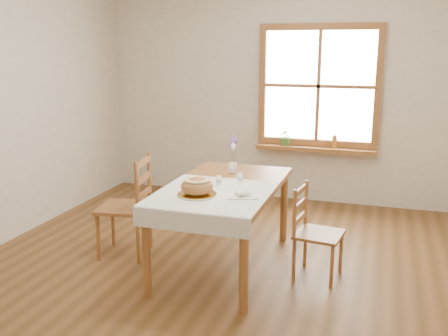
# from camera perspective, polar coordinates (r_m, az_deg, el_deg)

# --- Properties ---
(ground) EXTENTS (5.00, 5.00, 0.00)m
(ground) POSITION_cam_1_polar(r_m,az_deg,el_deg) (4.33, -1.25, -12.57)
(ground) COLOR brown
(ground) RESTS_ON ground
(room_walls) EXTENTS (4.60, 5.10, 2.65)m
(room_walls) POSITION_cam_1_polar(r_m,az_deg,el_deg) (3.88, -1.39, 10.62)
(room_walls) COLOR beige
(room_walls) RESTS_ON ground
(window) EXTENTS (1.46, 0.08, 1.46)m
(window) POSITION_cam_1_polar(r_m,az_deg,el_deg) (6.20, 10.77, 9.18)
(window) COLOR #935A2D
(window) RESTS_ON ground
(window_sill) EXTENTS (1.46, 0.20, 0.05)m
(window_sill) POSITION_cam_1_polar(r_m,az_deg,el_deg) (6.23, 10.38, 2.16)
(window_sill) COLOR #935A2D
(window_sill) RESTS_ON ground
(dining_table) EXTENTS (0.90, 1.60, 0.75)m
(dining_table) POSITION_cam_1_polar(r_m,az_deg,el_deg) (4.35, -0.00, -3.01)
(dining_table) COLOR #935A2D
(dining_table) RESTS_ON ground
(table_linen) EXTENTS (0.91, 0.99, 0.01)m
(table_linen) POSITION_cam_1_polar(r_m,az_deg,el_deg) (4.05, -1.33, -2.97)
(table_linen) COLOR white
(table_linen) RESTS_ON dining_table
(chair_left) EXTENTS (0.53, 0.51, 0.95)m
(chair_left) POSITION_cam_1_polar(r_m,az_deg,el_deg) (4.75, -11.39, -4.27)
(chair_left) COLOR #935A2D
(chair_left) RESTS_ON ground
(chair_right) EXTENTS (0.44, 0.42, 0.80)m
(chair_right) POSITION_cam_1_polar(r_m,az_deg,el_deg) (4.28, 10.80, -7.30)
(chair_right) COLOR #935A2D
(chair_right) RESTS_ON ground
(bread_plate) EXTENTS (0.32, 0.32, 0.02)m
(bread_plate) POSITION_cam_1_polar(r_m,az_deg,el_deg) (3.99, -3.09, -3.04)
(bread_plate) COLOR white
(bread_plate) RESTS_ON table_linen
(bread_loaf) EXTENTS (0.26, 0.26, 0.14)m
(bread_loaf) POSITION_cam_1_polar(r_m,az_deg,el_deg) (3.97, -3.10, -1.94)
(bread_loaf) COLOR #B0713E
(bread_loaf) RESTS_ON bread_plate
(egg_napkin) EXTENTS (0.30, 0.27, 0.01)m
(egg_napkin) POSITION_cam_1_polar(r_m,az_deg,el_deg) (3.97, 2.04, -3.15)
(egg_napkin) COLOR white
(egg_napkin) RESTS_ON table_linen
(eggs) EXTENTS (0.23, 0.22, 0.04)m
(eggs) POSITION_cam_1_polar(r_m,az_deg,el_deg) (3.96, 2.04, -2.79)
(eggs) COLOR white
(eggs) RESTS_ON egg_napkin
(salt_shaker) EXTENTS (0.06, 0.06, 0.09)m
(salt_shaker) POSITION_cam_1_polar(r_m,az_deg,el_deg) (4.27, -0.62, -1.39)
(salt_shaker) COLOR white
(salt_shaker) RESTS_ON table_linen
(pepper_shaker) EXTENTS (0.06, 0.06, 0.09)m
(pepper_shaker) POSITION_cam_1_polar(r_m,az_deg,el_deg) (4.34, 1.85, -1.11)
(pepper_shaker) COLOR white
(pepper_shaker) RESTS_ON table_linen
(flower_vase) EXTENTS (0.10, 0.10, 0.09)m
(flower_vase) POSITION_cam_1_polar(r_m,az_deg,el_deg) (4.73, 1.00, -0.02)
(flower_vase) COLOR white
(flower_vase) RESTS_ON dining_table
(lavender_bouquet) EXTENTS (0.14, 0.14, 0.26)m
(lavender_bouquet) POSITION_cam_1_polar(r_m,az_deg,el_deg) (4.69, 1.01, 2.06)
(lavender_bouquet) COLOR #705190
(lavender_bouquet) RESTS_ON flower_vase
(potted_plant) EXTENTS (0.27, 0.28, 0.18)m
(potted_plant) POSITION_cam_1_polar(r_m,az_deg,el_deg) (6.27, 7.14, 3.40)
(potted_plant) COLOR #3E6F2C
(potted_plant) RESTS_ON window_sill
(amber_bottle) EXTENTS (0.07, 0.07, 0.16)m
(amber_bottle) POSITION_cam_1_polar(r_m,az_deg,el_deg) (6.19, 12.52, 2.99)
(amber_bottle) COLOR #AC6D1F
(amber_bottle) RESTS_ON window_sill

